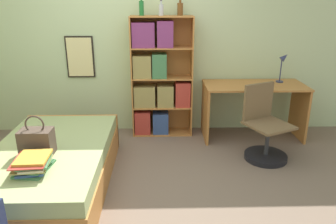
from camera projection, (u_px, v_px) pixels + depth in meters
ground_plane at (121, 185)px, 3.47m from camera, size 14.00×14.00×0.00m
wall_back at (129, 41)px, 4.56m from camera, size 10.00×0.09×2.60m
bed at (52, 166)px, 3.39m from camera, size 1.14×1.94×0.45m
handbag at (37, 142)px, 3.11m from camera, size 0.30×0.19×0.40m
book_stack_on_bed at (33, 163)px, 2.83m from camera, size 0.33×0.40×0.14m
bookcase at (157, 80)px, 4.54m from camera, size 0.84×0.30×1.65m
bottle_green at (141, 8)px, 4.23m from camera, size 0.06×0.06×0.26m
bottle_brown at (161, 9)px, 4.24m from camera, size 0.06×0.06×0.20m
bottle_clear at (180, 9)px, 4.28m from camera, size 0.08×0.08×0.23m
desk at (253, 100)px, 4.51m from camera, size 1.36×0.64×0.77m
desk_lamp at (283, 62)px, 4.46m from camera, size 0.15×0.10×0.42m
desk_chair at (264, 136)px, 3.99m from camera, size 0.62×0.62×0.91m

